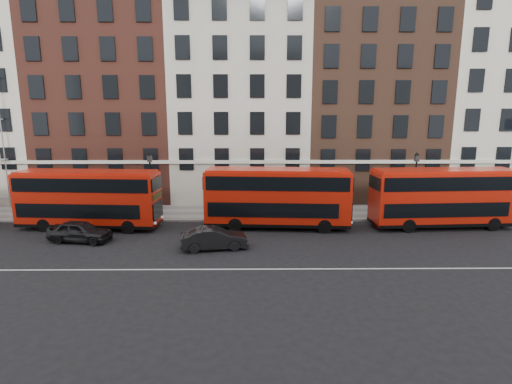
{
  "coord_description": "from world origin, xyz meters",
  "views": [
    {
      "loc": [
        1.14,
        -23.02,
        8.66
      ],
      "look_at": [
        1.41,
        5.0,
        3.0
      ],
      "focal_mm": 28.0,
      "sensor_mm": 36.0,
      "label": 1
    }
  ],
  "objects_px": {
    "bus_d": "(442,197)",
    "car_front": "(214,238)",
    "bus_b": "(88,198)",
    "car_rear": "(80,231)",
    "bus_c": "(277,197)"
  },
  "relations": [
    {
      "from": "bus_b",
      "to": "bus_c",
      "type": "bearing_deg",
      "value": 4.34
    },
    {
      "from": "car_rear",
      "to": "bus_d",
      "type": "bearing_deg",
      "value": -74.32
    },
    {
      "from": "car_rear",
      "to": "car_front",
      "type": "bearing_deg",
      "value": -90.88
    },
    {
      "from": "bus_d",
      "to": "bus_b",
      "type": "bearing_deg",
      "value": 176.66
    },
    {
      "from": "bus_b",
      "to": "bus_c",
      "type": "xyz_separation_m",
      "value": [
        14.07,
        -0.0,
        0.07
      ]
    },
    {
      "from": "bus_c",
      "to": "car_rear",
      "type": "height_order",
      "value": "bus_c"
    },
    {
      "from": "bus_b",
      "to": "car_front",
      "type": "distance_m",
      "value": 11.0
    },
    {
      "from": "bus_c",
      "to": "car_rear",
      "type": "bearing_deg",
      "value": -162.7
    },
    {
      "from": "bus_b",
      "to": "car_front",
      "type": "height_order",
      "value": "bus_b"
    },
    {
      "from": "bus_c",
      "to": "car_rear",
      "type": "relative_size",
      "value": 2.58
    },
    {
      "from": "bus_c",
      "to": "bus_d",
      "type": "bearing_deg",
      "value": 4.13
    },
    {
      "from": "bus_b",
      "to": "car_rear",
      "type": "relative_size",
      "value": 2.51
    },
    {
      "from": "bus_c",
      "to": "car_front",
      "type": "relative_size",
      "value": 2.55
    },
    {
      "from": "bus_b",
      "to": "car_rear",
      "type": "height_order",
      "value": "bus_b"
    },
    {
      "from": "bus_d",
      "to": "car_front",
      "type": "xyz_separation_m",
      "value": [
        -16.73,
        -4.71,
        -1.69
      ]
    }
  ]
}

